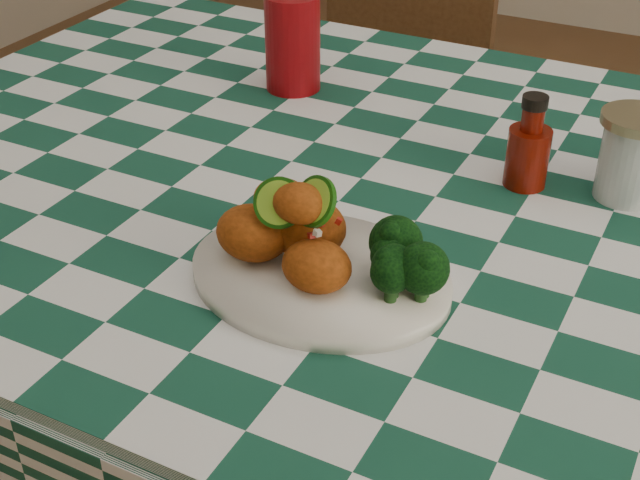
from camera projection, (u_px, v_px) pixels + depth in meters
The scene contains 8 objects.
dining_table at pixel (417, 425), 1.32m from camera, with size 1.66×1.06×0.79m, color #144633, non-canonical shape.
plate at pixel (320, 276), 0.95m from camera, with size 0.29×0.22×0.02m, color white, non-canonical shape.
fried_chicken_pile at pixel (304, 226), 0.93m from camera, with size 0.15×0.11×0.10m, color #AB4510, non-canonical shape.
broccoli_side at pixel (412, 263), 0.90m from camera, with size 0.09×0.09×0.06m, color black, non-canonical shape.
red_tumbler at pixel (293, 43), 1.36m from camera, with size 0.08×0.08×0.15m, color maroon.
ketchup_bottle at pixel (530, 141), 1.10m from camera, with size 0.05×0.05×0.12m, color #600E04, non-canonical shape.
mason_jar at pixel (631, 157), 1.08m from camera, with size 0.09×0.09×0.11m, color #B2BCBA, non-canonical shape.
wooden_chair_left at pixel (375, 157), 1.98m from camera, with size 0.38×0.40×0.84m, color #472814, non-canonical shape.
Camera 1 is at (0.31, -0.92, 1.34)m, focal length 50.00 mm.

